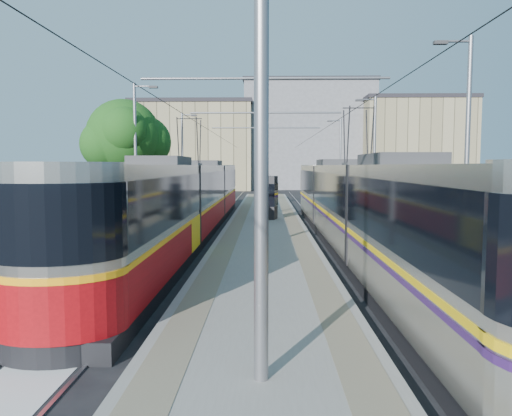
{
  "coord_description": "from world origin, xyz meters",
  "views": [
    {
      "loc": [
        0.07,
        -10.74,
        3.27
      ],
      "look_at": [
        -0.35,
        9.04,
        1.6
      ],
      "focal_mm": 35.0,
      "sensor_mm": 36.0,
      "label": 1
    }
  ],
  "objects": [
    {
      "name": "tactile_strip_left",
      "position": [
        -1.45,
        17.0,
        0.3
      ],
      "size": [
        0.7,
        50.0,
        0.01
      ],
      "primitive_type": "cube",
      "color": "gray",
      "rests_on": "platform"
    },
    {
      "name": "shelter",
      "position": [
        0.29,
        17.1,
        1.56
      ],
      "size": [
        0.88,
        1.2,
        2.41
      ],
      "rotation": [
        0.0,
        0.0,
        -0.21
      ],
      "color": "black",
      "rests_on": "platform"
    },
    {
      "name": "tactile_strip_right",
      "position": [
        1.45,
        17.0,
        0.3
      ],
      "size": [
        0.7,
        50.0,
        0.01
      ],
      "primitive_type": "cube",
      "color": "gray",
      "rests_on": "platform"
    },
    {
      "name": "tram_right",
      "position": [
        3.6,
        8.8,
        1.86
      ],
      "size": [
        2.43,
        30.67,
        5.5
      ],
      "color": "black",
      "rests_on": "ground"
    },
    {
      "name": "building_left",
      "position": [
        -10.0,
        60.0,
        6.03
      ],
      "size": [
        16.32,
        12.24,
        12.03
      ],
      "color": "tan",
      "rests_on": "ground"
    },
    {
      "name": "platform",
      "position": [
        0.0,
        17.0,
        0.15
      ],
      "size": [
        4.0,
        50.0,
        0.3
      ],
      "primitive_type": "cube",
      "color": "gray",
      "rests_on": "ground"
    },
    {
      "name": "track_arrow",
      "position": [
        -3.6,
        -3.0,
        0.01
      ],
      "size": [
        1.2,
        5.0,
        0.01
      ],
      "primitive_type": "cube",
      "color": "silver",
      "rests_on": "ground"
    },
    {
      "name": "building_right",
      "position": [
        20.0,
        58.0,
        6.18
      ],
      "size": [
        14.28,
        10.2,
        12.34
      ],
      "color": "tan",
      "rests_on": "ground"
    },
    {
      "name": "rails",
      "position": [
        0.0,
        17.0,
        0.02
      ],
      "size": [
        8.71,
        70.0,
        0.03
      ],
      "color": "gray",
      "rests_on": "ground"
    },
    {
      "name": "tree",
      "position": [
        -8.48,
        20.32,
        4.98
      ],
      "size": [
        5.07,
        4.69,
        7.37
      ],
      "color": "#382314",
      "rests_on": "ground"
    },
    {
      "name": "street_lamps",
      "position": [
        -0.0,
        21.0,
        4.18
      ],
      "size": [
        15.18,
        38.22,
        8.0
      ],
      "color": "gray",
      "rests_on": "ground"
    },
    {
      "name": "ground",
      "position": [
        0.0,
        0.0,
        0.0
      ],
      "size": [
        160.0,
        160.0,
        0.0
      ],
      "primitive_type": "plane",
      "color": "black",
      "rests_on": "ground"
    },
    {
      "name": "tram_left",
      "position": [
        -3.6,
        12.99,
        1.7
      ],
      "size": [
        2.43,
        32.24,
        5.5
      ],
      "color": "black",
      "rests_on": "ground"
    },
    {
      "name": "building_centre",
      "position": [
        6.0,
        64.0,
        7.62
      ],
      "size": [
        18.36,
        14.28,
        15.23
      ],
      "color": "gray",
      "rests_on": "ground"
    },
    {
      "name": "catenary",
      "position": [
        0.0,
        14.15,
        4.52
      ],
      "size": [
        9.2,
        70.0,
        7.0
      ],
      "color": "gray",
      "rests_on": "platform"
    }
  ]
}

